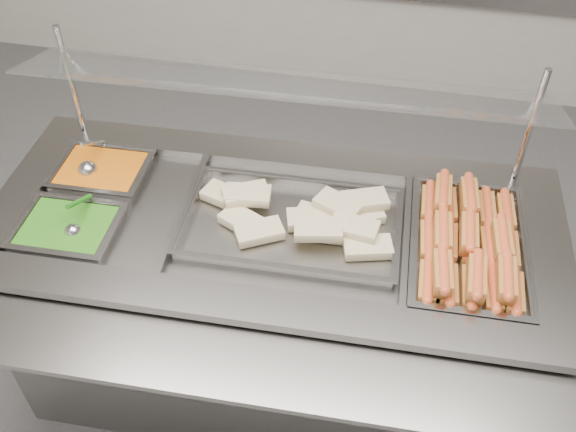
% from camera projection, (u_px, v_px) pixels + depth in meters
% --- Properties ---
extents(steam_counter, '(1.79, 0.84, 0.85)m').
position_uv_depth(steam_counter, '(275.00, 305.00, 2.25)').
color(steam_counter, slate).
rests_on(steam_counter, ground).
extents(tray_rail, '(1.70, 0.41, 0.05)m').
position_uv_depth(tray_rail, '(238.00, 361.00, 1.64)').
color(tray_rail, gray).
rests_on(tray_rail, steam_counter).
extents(sneeze_guard, '(1.56, 0.33, 0.41)m').
position_uv_depth(sneeze_guard, '(284.00, 86.00, 1.86)').
color(sneeze_guard, '#BABABE').
rests_on(sneeze_guard, steam_counter).
extents(pan_hotdogs, '(0.34, 0.53, 0.09)m').
position_uv_depth(pan_hotdogs, '(467.00, 252.00, 1.91)').
color(pan_hotdogs, '#979494').
rests_on(pan_hotdogs, steam_counter).
extents(pan_wraps, '(0.65, 0.40, 0.07)m').
position_uv_depth(pan_wraps, '(291.00, 227.00, 1.96)').
color(pan_wraps, '#979494').
rests_on(pan_wraps, steam_counter).
extents(pan_beans, '(0.29, 0.24, 0.09)m').
position_uv_depth(pan_beans, '(103.00, 177.00, 2.15)').
color(pan_beans, '#979494').
rests_on(pan_beans, steam_counter).
extents(pan_peas, '(0.29, 0.24, 0.09)m').
position_uv_depth(pan_peas, '(70.00, 235.00, 1.96)').
color(pan_peas, '#979494').
rests_on(pan_peas, steam_counter).
extents(hotdogs_in_buns, '(0.30, 0.49, 0.11)m').
position_uv_depth(hotdogs_in_buns, '(469.00, 243.00, 1.87)').
color(hotdogs_in_buns, '#9A6320').
rests_on(hotdogs_in_buns, pan_hotdogs).
extents(tortilla_wraps, '(0.63, 0.31, 0.06)m').
position_uv_depth(tortilla_wraps, '(305.00, 216.00, 1.95)').
color(tortilla_wraps, '#CDBB89').
rests_on(tortilla_wraps, pan_wraps).
extents(ladle, '(0.07, 0.18, 0.14)m').
position_uv_depth(ladle, '(88.00, 169.00, 2.12)').
color(ladle, '#B1B2B6').
rests_on(ladle, pan_beans).
extents(serving_spoon, '(0.05, 0.17, 0.13)m').
position_uv_depth(serving_spoon, '(74.00, 226.00, 1.92)').
color(serving_spoon, '#B1B2B6').
rests_on(serving_spoon, pan_peas).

